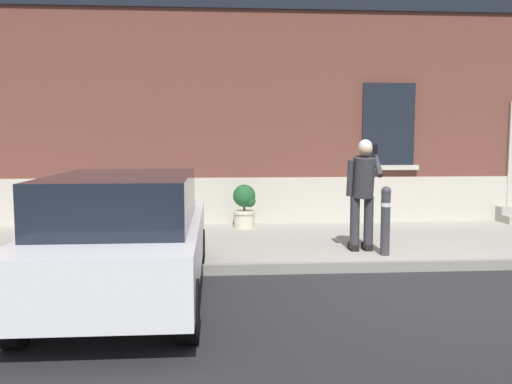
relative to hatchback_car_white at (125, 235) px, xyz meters
name	(u,v)px	position (x,y,z in m)	size (l,w,h in m)	color
ground_plane	(431,289)	(3.79, 0.18, -0.79)	(80.00, 80.00, 0.00)	#232326
sidewalk	(369,241)	(3.79, 2.98, -0.71)	(24.00, 3.60, 0.15)	#99968E
curb_edge	(406,266)	(3.79, 1.12, -0.71)	(24.00, 0.12, 0.15)	gray
building_facade	(341,54)	(3.80, 5.47, 2.94)	(24.00, 1.52, 7.50)	brown
hatchback_car_white	(125,235)	(0.00, 0.00, 0.00)	(1.80, 4.07, 1.50)	white
bollard_near_person	(386,218)	(3.61, 1.53, -0.08)	(0.15, 0.15, 1.04)	#333338
bollard_far_left	(162,221)	(0.27, 1.53, -0.08)	(0.15, 0.15, 1.04)	#333338
person_on_phone	(363,188)	(3.34, 1.83, 0.36)	(0.51, 0.50, 1.74)	#2D2D33
planter_olive	(127,205)	(-0.67, 4.27, -0.18)	(0.44, 0.44, 0.86)	#606B38
planter_cream	(245,205)	(1.62, 4.14, -0.18)	(0.44, 0.44, 0.86)	beige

